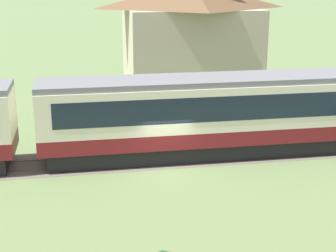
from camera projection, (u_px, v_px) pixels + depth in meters
ground_plane at (167, 168)px, 26.12m from camera, size 600.00×600.00×0.00m
passenger_train at (236, 111)px, 27.69m from camera, size 63.57×3.21×4.30m
railway_track at (281, 150)px, 28.84m from camera, size 121.86×3.60×0.04m
station_house_brown_roof at (191, 36)px, 42.11m from camera, size 11.22×8.57×8.83m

